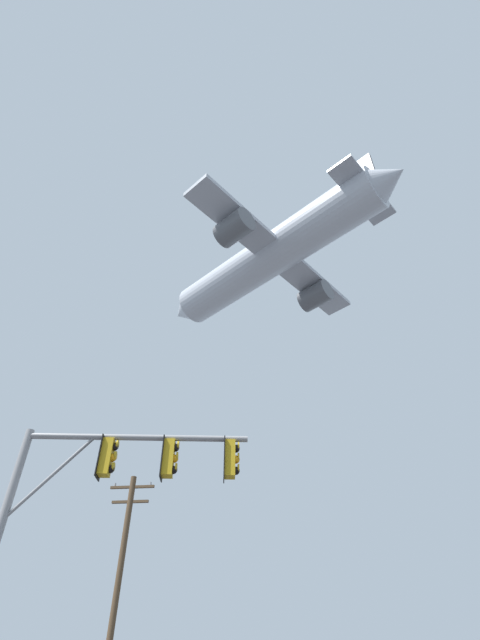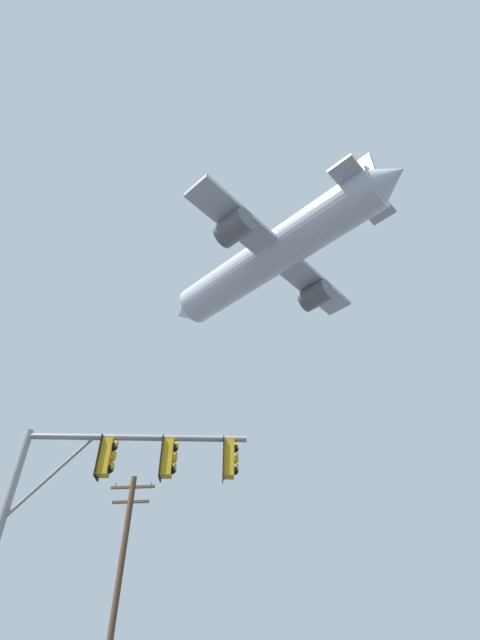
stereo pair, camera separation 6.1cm
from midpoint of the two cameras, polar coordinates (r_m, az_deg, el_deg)
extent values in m
cylinder|color=gray|center=(11.88, -12.87, -14.58)|extent=(5.49, 0.88, 0.15)
cylinder|color=gray|center=(12.05, -23.08, -18.02)|extent=(1.71, 0.31, 2.04)
cube|color=gold|center=(11.48, -1.28, -17.50)|extent=(0.30, 0.35, 0.90)
cylinder|color=gold|center=(11.67, -1.24, -15.16)|extent=(0.05, 0.05, 0.12)
cube|color=black|center=(11.48, -2.01, -17.49)|extent=(0.08, 0.46, 1.04)
sphere|color=black|center=(11.58, -0.51, -16.26)|extent=(0.20, 0.20, 0.20)
cylinder|color=gold|center=(11.61, -0.18, -15.99)|extent=(0.07, 0.21, 0.21)
sphere|color=orange|center=(11.48, -0.52, -17.56)|extent=(0.20, 0.20, 0.20)
cylinder|color=gold|center=(11.50, -0.18, -17.28)|extent=(0.07, 0.21, 0.21)
sphere|color=black|center=(11.38, -0.53, -18.88)|extent=(0.20, 0.20, 0.20)
cylinder|color=gold|center=(11.40, -0.18, -18.60)|extent=(0.07, 0.21, 0.21)
cube|color=gold|center=(11.56, -9.18, -17.20)|extent=(0.30, 0.35, 0.90)
cylinder|color=gold|center=(11.75, -8.92, -14.89)|extent=(0.05, 0.05, 0.12)
cube|color=black|center=(11.58, -9.90, -17.16)|extent=(0.08, 0.46, 1.04)
sphere|color=black|center=(11.65, -8.31, -16.01)|extent=(0.20, 0.20, 0.20)
cylinder|color=gold|center=(11.66, -7.95, -15.75)|extent=(0.07, 0.21, 0.21)
sphere|color=orange|center=(11.54, -8.44, -17.29)|extent=(0.20, 0.20, 0.20)
cylinder|color=gold|center=(11.56, -8.07, -17.03)|extent=(0.07, 0.21, 0.21)
sphere|color=black|center=(11.45, -8.57, -18.59)|extent=(0.20, 0.20, 0.20)
cylinder|color=gold|center=(11.46, -8.20, -18.33)|extent=(0.07, 0.21, 0.21)
cube|color=gold|center=(11.84, -16.79, -16.62)|extent=(0.30, 0.35, 0.90)
cylinder|color=gold|center=(12.03, -16.34, -14.38)|extent=(0.05, 0.05, 0.12)
cube|color=black|center=(11.88, -17.47, -16.55)|extent=(0.08, 0.46, 1.04)
sphere|color=black|center=(11.91, -15.85, -15.49)|extent=(0.20, 0.20, 0.20)
cylinder|color=gold|center=(11.91, -15.49, -15.25)|extent=(0.07, 0.21, 0.21)
sphere|color=orange|center=(11.81, -16.10, -16.73)|extent=(0.20, 0.20, 0.20)
cylinder|color=gold|center=(11.81, -15.72, -16.49)|extent=(0.07, 0.21, 0.21)
sphere|color=black|center=(11.71, -16.34, -17.99)|extent=(0.20, 0.20, 0.20)
cylinder|color=gold|center=(11.72, -15.97, -17.75)|extent=(0.07, 0.21, 0.21)
cylinder|color=brown|center=(23.03, -15.25, -29.53)|extent=(0.28, 0.28, 8.90)
cube|color=brown|center=(23.89, -13.59, -20.22)|extent=(2.20, 0.12, 0.12)
cube|color=brown|center=(23.69, -13.86, -21.82)|extent=(1.80, 0.12, 0.12)
cylinder|color=gray|center=(24.22, -15.70, -19.83)|extent=(0.10, 0.10, 0.18)
cylinder|color=gray|center=(23.66, -11.35, -20.04)|extent=(0.10, 0.10, 0.18)
cylinder|color=#B7BCC6|center=(43.83, 4.26, 8.42)|extent=(20.66, 17.13, 4.07)
cone|color=#B7BCC6|center=(50.41, -6.91, 1.15)|extent=(4.57, 4.77, 3.87)
cone|color=#B7BCC6|center=(40.31, 18.79, 16.96)|extent=(4.12, 4.29, 3.46)
cube|color=#A8ADB7|center=(43.12, 4.96, 8.27)|extent=(15.35, 18.88, 0.46)
cylinder|color=#595B60|center=(39.12, -0.67, 11.80)|extent=(3.82, 3.67, 2.29)
cylinder|color=#595B60|center=(45.96, 9.81, 3.12)|extent=(3.82, 3.67, 2.29)
cube|color=#333338|center=(42.58, 14.90, 16.96)|extent=(3.01, 2.40, 4.83)
cube|color=#A8ADB7|center=(41.01, 15.65, 15.61)|extent=(6.45, 7.45, 0.25)
camera|label=1|loc=(0.03, -89.92, -0.06)|focal=24.81mm
camera|label=2|loc=(0.03, 90.08, 0.06)|focal=24.81mm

